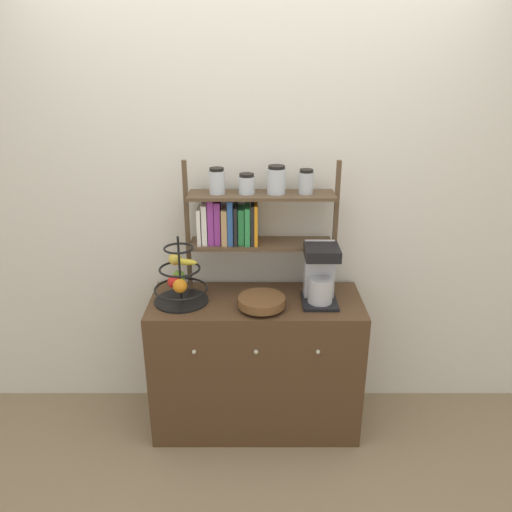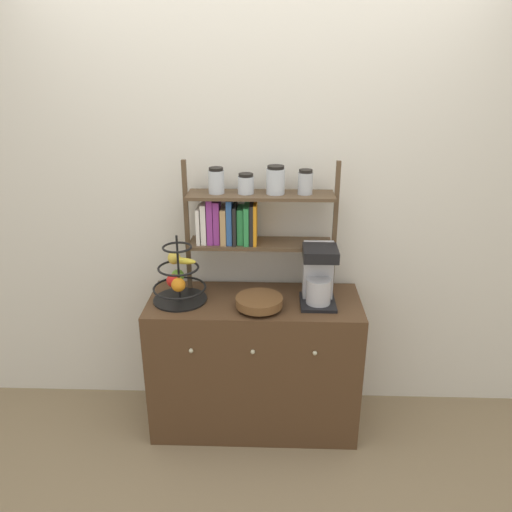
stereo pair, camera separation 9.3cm
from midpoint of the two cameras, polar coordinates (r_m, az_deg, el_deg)
The scene contains 7 objects.
ground_plane at distance 3.02m, azimuth 0.60°, elevation -21.03°, with size 12.00×12.00×0.00m, color #847051.
wall_back at distance 2.84m, azimuth 0.96°, elevation 6.39°, with size 7.00×0.05×2.60m, color silver.
sideboard at distance 2.95m, azimuth 0.75°, elevation -12.10°, with size 1.17×0.49×0.81m.
coffee_maker at distance 2.69m, azimuth 8.15°, elevation -2.13°, with size 0.19×0.22×0.33m.
fruit_stand at distance 2.73m, azimuth -7.91°, elevation -2.65°, with size 0.29×0.29×0.38m.
wooden_bowl at distance 2.64m, azimuth 1.38°, elevation -5.29°, with size 0.25×0.25×0.07m.
shelf_hutch at distance 2.70m, azimuth -0.23°, elevation 4.82°, with size 0.83×0.20×0.74m.
Camera 2 is at (0.09, -2.22, 2.04)m, focal length 35.00 mm.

